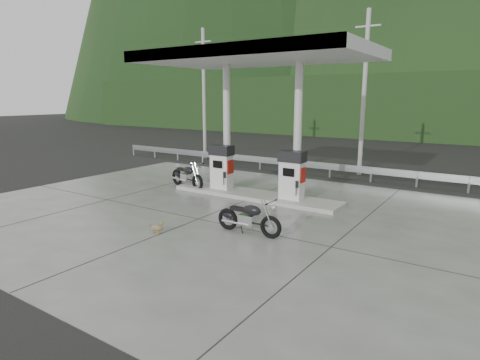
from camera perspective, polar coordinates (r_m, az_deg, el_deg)
The scene contains 17 objects.
ground at distance 13.87m, azimuth -3.32°, elevation -4.61°, with size 160.00×160.00×0.00m, color black.
forecourt_apron at distance 13.87m, azimuth -3.32°, elevation -4.57°, with size 18.00×14.00×0.02m, color #63635E.
pump_island at distance 15.85m, azimuth 2.08°, elevation -2.16°, with size 7.00×1.40×0.15m, color #9F9D94.
gas_pump_left at distance 16.52m, azimuth -2.64°, elevation 1.86°, with size 0.95×0.55×1.80m, color silver, non-canonical shape.
gas_pump_right at distance 14.89m, azimuth 7.37°, elevation 0.68°, with size 0.95×0.55×1.80m, color silver, non-canonical shape.
canopy_column_left at distance 16.64m, azimuth -1.88°, elevation 7.49°, with size 0.30×0.30×5.00m, color silver.
canopy_column_right at distance 15.03m, azimuth 8.21°, elevation 6.92°, with size 0.30×0.30×5.00m, color silver.
canopy_roof at distance 15.46m, azimuth 2.23°, elevation 17.19°, with size 8.50×5.00×0.40m, color white.
guardrail at distance 20.54m, azimuth 10.11°, elevation 2.62°, with size 26.00×0.16×1.42m, color #999CA0, non-canonical shape.
road at distance 23.87m, azimuth 13.40°, elevation 2.02°, with size 60.00×7.00×0.01m, color black.
utility_pole_a at distance 25.72m, azimuth -5.14°, elevation 11.91°, with size 0.22×0.22×8.00m, color #989893.
utility_pole_b at distance 21.02m, azimuth 17.21°, elevation 11.50°, with size 0.22×0.22×8.00m, color #989893.
tree_band at distance 41.44m, azimuth 22.60°, elevation 9.60°, with size 80.00×6.00×6.00m, color black.
forested_hills at distance 71.21m, azimuth 27.13°, elevation 7.32°, with size 100.00×40.00×140.00m, color black, non-canonical shape.
motorcycle_left at distance 17.58m, azimuth -7.56°, elevation 0.56°, with size 2.13×0.67×1.01m, color black, non-canonical shape.
motorcycle_right at distance 11.57m, azimuth 1.24°, elevation -5.44°, with size 1.96×0.62×0.93m, color black, non-canonical shape.
duck at distance 11.91m, azimuth -11.74°, elevation -6.72°, with size 0.44×0.12×0.32m, color brown, non-canonical shape.
Camera 1 is at (7.98, -10.66, 3.90)m, focal length 30.00 mm.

